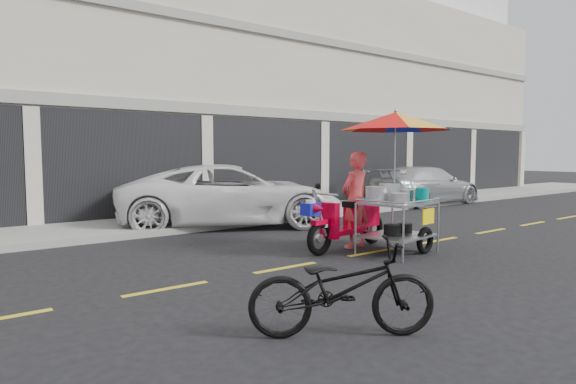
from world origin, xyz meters
TOP-DOWN VIEW (x-y plane):
  - ground at (0.00, 0.00)m, footprint 90.00×90.00m
  - sidewalk at (0.00, 5.50)m, footprint 45.00×3.00m
  - shophouse_block at (2.82, 10.59)m, footprint 36.00×8.11m
  - centerline at (0.00, 0.00)m, footprint 42.00×0.10m
  - white_pickup at (-0.36, 4.49)m, footprint 6.12×4.66m
  - silver_pickup at (7.73, 4.70)m, footprint 4.72×1.96m
  - near_bicycle at (-3.28, -2.64)m, footprint 1.90×1.55m
  - food_vendor_rig at (0.22, 0.04)m, footprint 2.83×2.27m

SIDE VIEW (x-z plane):
  - ground at x=0.00m, z-range 0.00..0.00m
  - centerline at x=0.00m, z-range 0.00..0.01m
  - sidewalk at x=0.00m, z-range 0.00..0.15m
  - near_bicycle at x=-3.28m, z-range 0.00..0.97m
  - silver_pickup at x=7.73m, z-range 0.00..1.36m
  - white_pickup at x=-0.36m, z-range 0.00..1.54m
  - food_vendor_rig at x=0.22m, z-range 0.33..2.96m
  - shophouse_block at x=2.82m, z-range -0.96..9.44m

